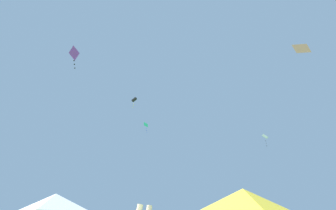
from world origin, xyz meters
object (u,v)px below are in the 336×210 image
Objects in this scene: kite_white_box at (265,137)px; kite_purple_diamond at (74,54)px; canopy_tent_yellow at (244,201)px; kite_black_box at (134,100)px; canopy_tent_white at (55,203)px; kite_cyan_diamond at (146,125)px; kite_pink_diamond at (302,48)px.

kite_purple_diamond reaches higher than kite_white_box.
canopy_tent_yellow is 25.53m from kite_white_box.
kite_black_box is at bearing 109.71° from canopy_tent_yellow.
canopy_tent_white is 20.35m from kite_black_box.
kite_purple_diamond is (-4.07, 8.17, 17.09)m from canopy_tent_white.
canopy_tent_white is 17.14m from kite_cyan_diamond.
canopy_tent_yellow is 1.85× the size of kite_pink_diamond.
kite_white_box is (0.21, 12.50, -4.79)m from kite_pink_diamond.
kite_purple_diamond is (-24.07, -7.17, 7.79)m from kite_white_box.
kite_black_box is (2.53, 14.39, 14.15)m from canopy_tent_white.
kite_black_box is 9.54m from kite_purple_diamond.
kite_black_box is 4.66m from kite_cyan_diamond.
kite_pink_diamond is (9.95, 8.84, 14.44)m from canopy_tent_yellow.
kite_black_box is 1.00× the size of kite_white_box.
kite_white_box is at bearing 7.83° from kite_cyan_diamond.
canopy_tent_white is 24.46m from kite_pink_diamond.
canopy_tent_white is 26.86m from kite_white_box.
kite_cyan_diamond is at bearing 30.73° from kite_purple_diamond.
canopy_tent_white is at bearing -99.97° from kite_black_box.
kite_cyan_diamond is (-5.47, 19.20, 10.40)m from canopy_tent_yellow.
kite_black_box is at bearing 146.18° from kite_pink_diamond.
canopy_tent_yellow is at bearing -31.42° from canopy_tent_white.
canopy_tent_yellow is at bearing -138.35° from kite_pink_diamond.
canopy_tent_yellow is at bearing -45.54° from kite_purple_diamond.
canopy_tent_white is at bearing -63.49° from kite_purple_diamond.
canopy_tent_white is 2.14× the size of kite_white_box.
kite_cyan_diamond is at bearing 71.66° from canopy_tent_white.
kite_pink_diamond is 1.24× the size of kite_cyan_diamond.
kite_black_box reaches higher than canopy_tent_white.
canopy_tent_white is (-9.84, 6.01, 0.35)m from canopy_tent_yellow.
kite_pink_diamond is at bearing -33.82° from kite_black_box.
canopy_tent_white is 2.14× the size of kite_black_box.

